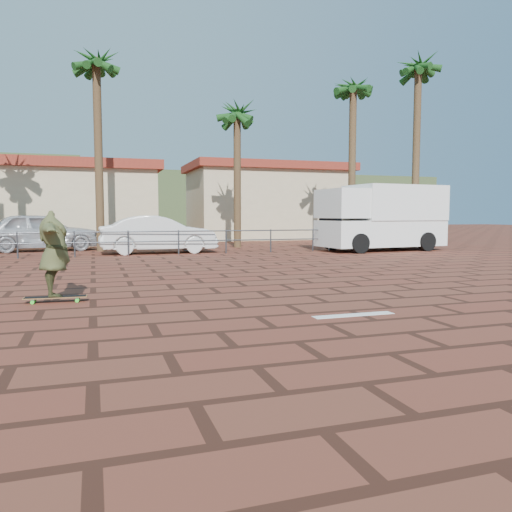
{
  "coord_description": "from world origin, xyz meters",
  "views": [
    {
      "loc": [
        -3.29,
        -8.31,
        1.63
      ],
      "look_at": [
        -0.19,
        1.19,
        0.8
      ],
      "focal_mm": 35.0,
      "sensor_mm": 36.0,
      "label": 1
    }
  ],
  "objects_px": {
    "longboard": "(56,298)",
    "skateboarder": "(54,254)",
    "campervan": "(382,216)",
    "car_silver": "(40,232)",
    "car_white": "(158,234)"
  },
  "relations": [
    {
      "from": "skateboarder",
      "to": "car_white",
      "type": "distance_m",
      "value": 11.89
    },
    {
      "from": "longboard",
      "to": "campervan",
      "type": "distance_m",
      "value": 16.56
    },
    {
      "from": "longboard",
      "to": "campervan",
      "type": "height_order",
      "value": "campervan"
    },
    {
      "from": "longboard",
      "to": "campervan",
      "type": "bearing_deg",
      "value": 40.27
    },
    {
      "from": "skateboarder",
      "to": "car_silver",
      "type": "bearing_deg",
      "value": -0.85
    },
    {
      "from": "longboard",
      "to": "car_silver",
      "type": "distance_m",
      "value": 14.53
    },
    {
      "from": "campervan",
      "to": "car_white",
      "type": "distance_m",
      "value": 10.02
    },
    {
      "from": "longboard",
      "to": "car_white",
      "type": "xyz_separation_m",
      "value": [
        3.3,
        11.42,
        0.7
      ]
    },
    {
      "from": "longboard",
      "to": "campervan",
      "type": "xyz_separation_m",
      "value": [
        13.18,
        9.92,
        1.46
      ]
    },
    {
      "from": "longboard",
      "to": "car_silver",
      "type": "height_order",
      "value": "car_silver"
    },
    {
      "from": "skateboarder",
      "to": "campervan",
      "type": "relative_size",
      "value": 0.34
    },
    {
      "from": "longboard",
      "to": "skateboarder",
      "type": "distance_m",
      "value": 0.82
    },
    {
      "from": "car_silver",
      "to": "car_white",
      "type": "xyz_separation_m",
      "value": [
        4.88,
        -3.0,
        -0.07
      ]
    },
    {
      "from": "campervan",
      "to": "car_silver",
      "type": "height_order",
      "value": "campervan"
    },
    {
      "from": "skateboarder",
      "to": "campervan",
      "type": "bearing_deg",
      "value": -60.14
    }
  ]
}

